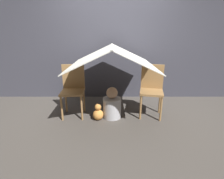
% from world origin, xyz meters
% --- Properties ---
extents(ground_plane, '(8.80, 8.80, 0.00)m').
position_xyz_m(ground_plane, '(0.00, 0.00, 0.00)').
color(ground_plane, '#47423D').
extents(wall_back, '(7.00, 0.05, 2.50)m').
position_xyz_m(wall_back, '(0.00, 1.24, 1.25)').
color(wall_back, '#3D3D47').
rests_on(wall_back, ground_plane).
extents(chair_left, '(0.41, 0.41, 0.92)m').
position_xyz_m(chair_left, '(-0.70, 0.29, 0.51)').
color(chair_left, olive).
rests_on(chair_left, ground_plane).
extents(chair_right, '(0.47, 0.47, 0.92)m').
position_xyz_m(chair_right, '(0.71, 0.29, 0.51)').
color(chair_right, olive).
rests_on(chair_right, ground_plane).
extents(sheet_canopy, '(1.40, 1.46, 0.33)m').
position_xyz_m(sheet_canopy, '(0.00, 0.21, 1.09)').
color(sheet_canopy, silver).
extents(person_front, '(0.32, 0.32, 0.56)m').
position_xyz_m(person_front, '(-0.00, 0.16, 0.23)').
color(person_front, '#B2B2B7').
rests_on(person_front, ground_plane).
extents(plush_toy, '(0.19, 0.19, 0.30)m').
position_xyz_m(plush_toy, '(-0.24, 0.06, 0.12)').
color(plush_toy, '#D88C3F').
rests_on(plush_toy, ground_plane).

